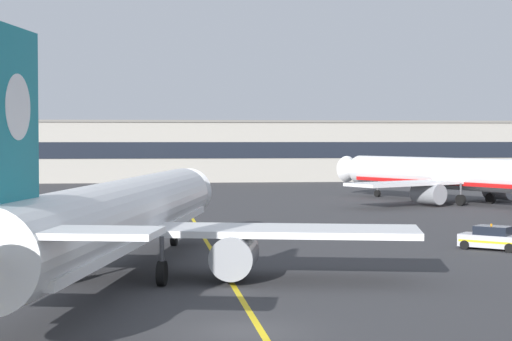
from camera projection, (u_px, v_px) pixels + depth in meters
name	position (u px, v px, depth m)	size (l,w,h in m)	color
ground_plane	(245.00, 331.00, 33.96)	(400.00, 400.00, 0.00)	#353538
taxiway_centreline	(206.00, 241.00, 63.76)	(0.30, 180.00, 0.01)	yellow
airliner_foreground	(121.00, 217.00, 46.33)	(32.30, 41.18, 11.65)	white
airliner_background	(464.00, 175.00, 99.79)	(30.02, 37.40, 11.54)	white
service_car_fourth	(492.00, 239.00, 58.72)	(4.36, 4.10, 1.79)	#B7B7BC
terminal_building	(211.00, 151.00, 153.67)	(129.75, 12.40, 10.80)	#9E998E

